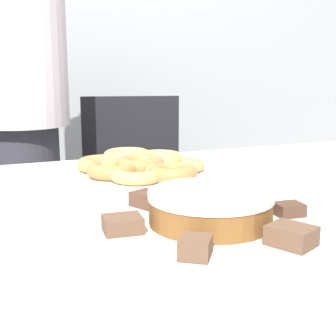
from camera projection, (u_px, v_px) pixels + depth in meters
The scene contains 21 objects.
wall_back at pixel (34, 1), 2.22m from camera, with size 8.00×0.05×2.60m.
table at pixel (166, 241), 0.88m from camera, with size 1.86×1.07×0.72m.
person_standing at pixel (21, 106), 1.59m from camera, with size 0.32×0.32×1.61m.
office_chair_right at pixel (135, 217), 1.84m from camera, with size 0.53×0.53×0.87m.
plate_cake at pixel (210, 226), 0.74m from camera, with size 0.37×0.37×0.01m.
plate_donuts at pixel (140, 175), 1.11m from camera, with size 0.37×0.37×0.01m.
frosted_cake at pixel (210, 207), 0.73m from camera, with size 0.20×0.20×0.05m.
lamington_0 at pixel (289, 209), 0.78m from camera, with size 0.05×0.04×0.02m.
lamington_1 at pixel (221, 194), 0.87m from camera, with size 0.07×0.08×0.02m.
lamington_2 at pixel (148, 199), 0.83m from camera, with size 0.06×0.07×0.03m.
lamington_3 at pixel (123, 224), 0.70m from camera, with size 0.06×0.05×0.02m.
lamington_4 at pixel (195, 247), 0.60m from camera, with size 0.06×0.06×0.03m.
lamington_5 at pixel (291, 236), 0.64m from camera, with size 0.07×0.08×0.03m.
donut_0 at pixel (140, 165), 1.11m from camera, with size 0.12×0.12×0.04m.
donut_1 at pixel (172, 173), 1.02m from camera, with size 0.11×0.11×0.03m.
donut_2 at pixel (183, 165), 1.13m from camera, with size 0.10×0.10×0.03m.
donut_3 at pixel (159, 159), 1.17m from camera, with size 0.12×0.12×0.04m.
donut_4 at pixel (127, 157), 1.21m from camera, with size 0.13×0.13×0.04m.
donut_5 at pixel (102, 164), 1.13m from camera, with size 0.12×0.12×0.03m.
donut_6 at pixel (112, 169), 1.06m from camera, with size 0.12×0.12×0.03m.
donut_7 at pixel (137, 174), 1.02m from camera, with size 0.12×0.12×0.03m.
Camera 1 is at (-0.32, -0.77, 0.97)m, focal length 50.00 mm.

